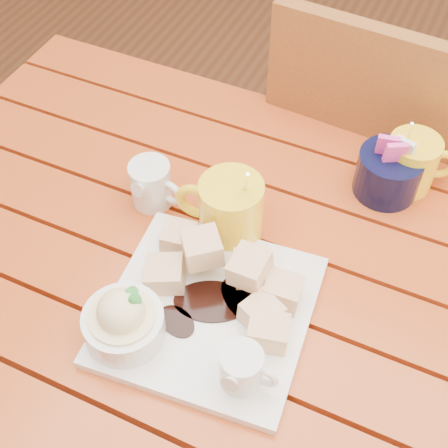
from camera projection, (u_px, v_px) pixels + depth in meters
The scene contains 8 objects.
ground at pixel (229, 441), 1.54m from camera, with size 5.00×5.00×0.00m, color brown.
table at pixel (231, 299), 1.05m from camera, with size 1.20×0.79×0.75m.
dessert_plate at pixel (191, 309), 0.87m from camera, with size 0.31×0.31×0.11m.
coffee_mug_left at pixel (229, 209), 0.96m from camera, with size 0.14×0.10×0.17m.
coffee_mug_right at pixel (412, 162), 1.03m from camera, with size 0.12×0.09×0.14m.
cream_pitcher at pixel (152, 184), 1.01m from camera, with size 0.10×0.08×0.08m.
sugar_caddy at pixel (388, 172), 1.03m from camera, with size 0.11×0.11×0.12m.
chair_far at pixel (380, 175), 1.38m from camera, with size 0.48×0.48×0.96m.
Camera 1 is at (0.23, -0.52, 1.53)m, focal length 50.00 mm.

